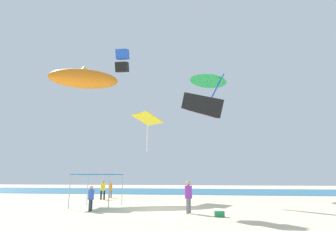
# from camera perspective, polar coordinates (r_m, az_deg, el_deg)

# --- Properties ---
(ground) EXTENTS (110.00, 110.00, 0.10)m
(ground) POSITION_cam_1_polar(r_m,az_deg,el_deg) (21.13, -1.33, -17.87)
(ground) COLOR beige
(ocean_strip) EXTENTS (110.00, 18.27, 0.03)m
(ocean_strip) POSITION_cam_1_polar(r_m,az_deg,el_deg) (45.68, 4.06, -14.48)
(ocean_strip) COLOR #1E6B93
(ocean_strip) RESTS_ON ground
(canopy_tent) EXTENTS (2.94, 3.14, 2.36)m
(canopy_tent) POSITION_cam_1_polar(r_m,az_deg,el_deg) (23.00, -13.46, -11.33)
(canopy_tent) COLOR #B2B2B7
(canopy_tent) RESTS_ON ground
(person_near_tent) EXTENTS (0.38, 0.43, 1.60)m
(person_near_tent) POSITION_cam_1_polar(r_m,az_deg,el_deg) (20.19, -14.77, -14.97)
(person_near_tent) COLOR #33384C
(person_near_tent) RESTS_ON ground
(person_leftmost) EXTENTS (0.49, 0.44, 1.85)m
(person_leftmost) POSITION_cam_1_polar(r_m,az_deg,el_deg) (29.94, -12.56, -13.62)
(person_leftmost) COLOR black
(person_leftmost) RESTS_ON ground
(person_central) EXTENTS (0.40, 0.42, 1.67)m
(person_central) POSITION_cam_1_polar(r_m,az_deg,el_deg) (32.22, -11.14, -13.72)
(person_central) COLOR slate
(person_central) RESTS_ON ground
(person_rightmost) EXTENTS (0.45, 0.50, 1.91)m
(person_rightmost) POSITION_cam_1_polar(r_m,az_deg,el_deg) (18.60, 4.00, -15.05)
(person_rightmost) COLOR slate
(person_rightmost) RESTS_ON ground
(cooler_box) EXTENTS (0.57, 0.37, 0.35)m
(cooler_box) POSITION_cam_1_polar(r_m,az_deg,el_deg) (17.32, 9.98, -18.30)
(cooler_box) COLOR #1E8C4C
(cooler_box) RESTS_ON ground
(kite_parafoil_black) EXTENTS (4.07, 4.30, 3.36)m
(kite_parafoil_black) POSITION_cam_1_polar(r_m,az_deg,el_deg) (27.17, 6.43, 2.10)
(kite_parafoil_black) COLOR black
(kite_diamond_yellow) EXTENTS (3.55, 3.53, 3.95)m
(kite_diamond_yellow) POSITION_cam_1_polar(r_m,az_deg,el_deg) (31.28, -4.05, -0.96)
(kite_diamond_yellow) COLOR yellow
(kite_delta_green) EXTENTS (6.86, 6.84, 4.02)m
(kite_delta_green) POSITION_cam_1_polar(r_m,az_deg,el_deg) (39.72, 7.87, 7.18)
(kite_delta_green) COLOR green
(kite_inflatable_orange) EXTENTS (8.54, 5.71, 3.15)m
(kite_inflatable_orange) POSITION_cam_1_polar(r_m,az_deg,el_deg) (36.82, -16.10, 6.93)
(kite_inflatable_orange) COLOR orange
(kite_box_blue) EXTENTS (1.03, 1.26, 2.43)m
(kite_box_blue) POSITION_cam_1_polar(r_m,az_deg,el_deg) (27.88, -8.89, 10.50)
(kite_box_blue) COLOR blue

